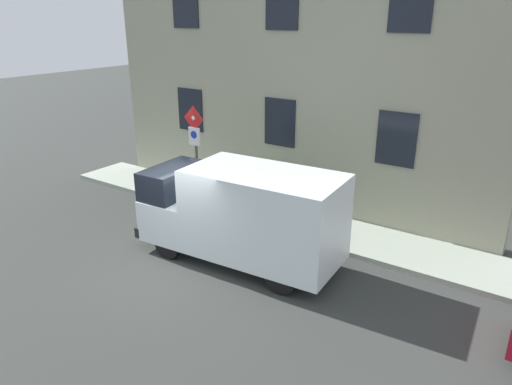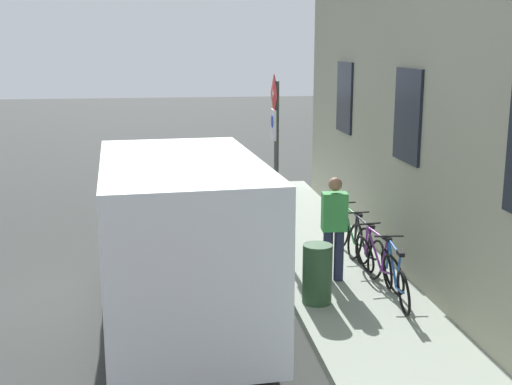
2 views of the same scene
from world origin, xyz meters
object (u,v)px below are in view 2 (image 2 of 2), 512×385
Objects in this scene: bicycle_blue at (395,277)px; pedestrian at (334,225)px; bicycle_purple at (379,262)px; sign_post_stacked at (275,135)px; delivery_van at (178,235)px; bicycle_green at (352,235)px; litter_bin at (317,274)px; bicycle_black at (365,248)px.

bicycle_blue is 1.34m from pedestrian.
sign_post_stacked is at bearing 21.59° from bicycle_purple.
bicycle_green is at bearing -57.76° from delivery_van.
delivery_van is 3.17× the size of pedestrian.
bicycle_green is at bearing 61.49° from litter_bin.
bicycle_black is 1.00× the size of bicycle_green.
delivery_van is 3.18× the size of bicycle_blue.
bicycle_purple is 1.00× the size of bicycle_green.
bicycle_green is at bearing -33.74° from sign_post_stacked.
bicycle_black is at bearing -7.24° from bicycle_purple.
bicycle_green is at bearing -7.21° from bicycle_purple.
bicycle_black is 1.01m from pedestrian.
pedestrian reaches higher than bicycle_purple.
bicycle_purple and bicycle_green have the same top height.
bicycle_blue is at bearing -67.32° from sign_post_stacked.
bicycle_green is 1.53m from pedestrian.
bicycle_green is (0.00, 1.50, 0.00)m from bicycle_purple.
delivery_van is 2.76m from pedestrian.
bicycle_blue is 1.18m from litter_bin.
pedestrian is (-0.69, 0.26, 0.56)m from bicycle_purple.
pedestrian is (-0.69, 1.01, 0.56)m from bicycle_blue.
delivery_van is at bearing -61.48° from pedestrian.
litter_bin is (-0.48, -0.90, -0.48)m from pedestrian.
bicycle_green is (3.21, 2.34, -0.82)m from delivery_van.
bicycle_green is at bearing -2.39° from bicycle_black.
sign_post_stacked reaches higher than bicycle_green.
bicycle_blue is 1.00× the size of bicycle_green.
delivery_van is 3.68m from bicycle_black.
pedestrian is (2.53, 1.09, -0.26)m from delivery_van.
bicycle_black is at bearing -51.19° from sign_post_stacked.
bicycle_blue and bicycle_green have the same top height.
bicycle_blue and bicycle_purple have the same top height.
sign_post_stacked reaches higher than bicycle_purple.
sign_post_stacked is at bearing 36.39° from bicycle_black.
sign_post_stacked reaches higher than litter_bin.
delivery_van reaches higher than litter_bin.
bicycle_black is at bearing 131.06° from pedestrian.
bicycle_purple is 0.92m from pedestrian.
bicycle_green is (1.30, -0.87, -1.75)m from sign_post_stacked.
sign_post_stacked is at bearing 51.01° from bicycle_green.
bicycle_black is at bearing 6.03° from bicycle_blue.
litter_bin is at bearing -22.93° from pedestrian.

